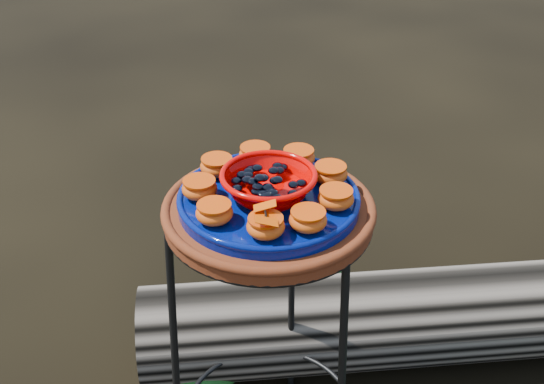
% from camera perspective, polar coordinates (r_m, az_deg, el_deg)
% --- Properties ---
extents(plant_stand, '(0.44, 0.44, 0.70)m').
position_cam_1_polar(plant_stand, '(1.55, -0.24, -13.12)').
color(plant_stand, black).
rests_on(plant_stand, ground).
extents(terracotta_saucer, '(0.40, 0.40, 0.03)m').
position_cam_1_polar(terracotta_saucer, '(1.31, -0.28, -1.75)').
color(terracotta_saucer, '#6C2209').
rests_on(terracotta_saucer, plant_stand).
extents(cobalt_plate, '(0.35, 0.35, 0.02)m').
position_cam_1_polar(cobalt_plate, '(1.30, -0.28, -0.72)').
color(cobalt_plate, '#010D41').
rests_on(cobalt_plate, terracotta_saucer).
extents(red_bowl, '(0.17, 0.17, 0.05)m').
position_cam_1_polar(red_bowl, '(1.28, -0.29, 0.62)').
color(red_bowl, '#D30200').
rests_on(red_bowl, cobalt_plate).
extents(glass_gems, '(0.13, 0.13, 0.02)m').
position_cam_1_polar(glass_gems, '(1.26, -0.29, 2.00)').
color(glass_gems, black).
rests_on(glass_gems, red_bowl).
extents(orange_half_0, '(0.07, 0.07, 0.04)m').
position_cam_1_polar(orange_half_0, '(1.17, -0.53, -2.91)').
color(orange_half_0, '#C44D0F').
rests_on(orange_half_0, cobalt_plate).
extents(orange_half_1, '(0.07, 0.07, 0.04)m').
position_cam_1_polar(orange_half_1, '(1.19, 3.03, -2.35)').
color(orange_half_1, '#C44D0F').
rests_on(orange_half_1, cobalt_plate).
extents(orange_half_2, '(0.07, 0.07, 0.04)m').
position_cam_1_polar(orange_half_2, '(1.25, 5.36, -0.54)').
color(orange_half_2, '#C44D0F').
rests_on(orange_half_2, cobalt_plate).
extents(orange_half_3, '(0.07, 0.07, 0.04)m').
position_cam_1_polar(orange_half_3, '(1.33, 4.90, 1.52)').
color(orange_half_3, '#C44D0F').
rests_on(orange_half_3, cobalt_plate).
extents(orange_half_4, '(0.07, 0.07, 0.04)m').
position_cam_1_polar(orange_half_4, '(1.38, 2.23, 2.90)').
color(orange_half_4, '#C44D0F').
rests_on(orange_half_4, cobalt_plate).
extents(orange_half_5, '(0.07, 0.07, 0.04)m').
position_cam_1_polar(orange_half_5, '(1.39, -1.41, 3.14)').
color(orange_half_5, '#C44D0F').
rests_on(orange_half_5, cobalt_plate).
extents(orange_half_6, '(0.07, 0.07, 0.04)m').
position_cam_1_polar(orange_half_6, '(1.35, -4.62, 2.16)').
color(orange_half_6, '#C44D0F').
rests_on(orange_half_6, cobalt_plate).
extents(orange_half_7, '(0.07, 0.07, 0.04)m').
position_cam_1_polar(orange_half_7, '(1.28, -6.08, 0.28)').
color(orange_half_7, '#C44D0F').
rests_on(orange_half_7, cobalt_plate).
extents(orange_half_8, '(0.07, 0.07, 0.04)m').
position_cam_1_polar(orange_half_8, '(1.21, -4.84, -1.76)').
color(orange_half_8, '#C44D0F').
rests_on(orange_half_8, cobalt_plate).
extents(butterfly, '(0.10, 0.08, 0.01)m').
position_cam_1_polar(butterfly, '(1.16, -0.54, -1.86)').
color(butterfly, '#DA4501').
rests_on(butterfly, orange_half_0).
extents(driftwood_log, '(1.50, 0.88, 0.27)m').
position_cam_1_polar(driftwood_log, '(1.97, 11.07, -10.30)').
color(driftwood_log, black).
rests_on(driftwood_log, ground).
extents(foliage_left, '(0.25, 0.25, 0.12)m').
position_cam_1_polar(foliage_left, '(1.94, -5.97, -13.60)').
color(foliage_left, '#1B4A1D').
rests_on(foliage_left, ground).
extents(foliage_back, '(0.27, 0.27, 0.14)m').
position_cam_1_polar(foliage_back, '(2.20, 2.39, -6.70)').
color(foliage_back, '#1B4A1D').
rests_on(foliage_back, ground).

